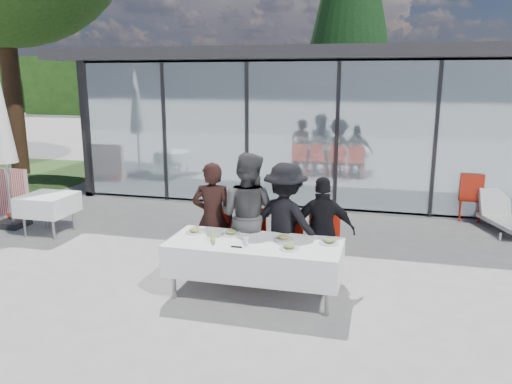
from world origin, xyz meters
TOP-DOWN VIEW (x-y plane):
  - ground at (0.00, 0.00)m, footprint 90.00×90.00m
  - pavilion at (2.00, 8.16)m, footprint 14.80×8.80m
  - treeline at (-2.00, 28.00)m, footprint 62.50×2.00m
  - dining_table at (0.44, -0.47)m, footprint 2.26×0.96m
  - diner_a at (-0.36, 0.17)m, footprint 0.70×0.70m
  - diner_chair_a at (-0.36, 0.28)m, footprint 0.44×0.44m
  - diner_b at (0.16, 0.17)m, footprint 1.05×1.05m
  - diner_chair_b at (0.16, 0.28)m, footprint 0.44×0.44m
  - diner_c at (0.72, 0.17)m, footprint 1.38×1.38m
  - diner_chair_c at (0.72, 0.28)m, footprint 0.44×0.44m
  - diner_d at (1.24, 0.17)m, footprint 1.02×1.02m
  - diner_chair_d at (1.24, 0.28)m, footprint 0.44×0.44m
  - plate_a at (-0.46, -0.31)m, footprint 0.26×0.26m
  - plate_b at (0.05, -0.26)m, footprint 0.26×0.26m
  - plate_c at (0.79, -0.30)m, footprint 0.26×0.26m
  - plate_d at (1.39, -0.29)m, footprint 0.26×0.26m
  - plate_extra at (0.93, -0.63)m, footprint 0.26×0.26m
  - juice_bottle at (-0.09, -0.61)m, footprint 0.06×0.06m
  - drinking_glasses at (0.36, -0.61)m, footprint 0.07×0.07m
  - folded_eyeglasses at (0.27, -0.74)m, footprint 0.14×0.03m
  - spare_table_left at (-3.92, 1.18)m, footprint 0.86×0.86m
  - spare_chair_b at (3.72, 4.03)m, footprint 0.45×0.45m
  - market_umbrella at (-4.91, 1.39)m, footprint 0.50×0.50m
  - lounger at (4.28, 3.55)m, footprint 1.00×1.45m
  - grass_patch at (-8.50, 6.00)m, footprint 5.00×5.00m

SIDE VIEW (x-z plane):
  - ground at x=0.00m, z-range 0.00..0.00m
  - grass_patch at x=-8.50m, z-range 0.00..0.02m
  - lounger at x=4.28m, z-range -0.10..0.62m
  - diner_chair_a at x=-0.36m, z-range 0.05..1.03m
  - diner_chair_b at x=0.16m, z-range 0.05..1.03m
  - diner_chair_c at x=0.72m, z-range 0.05..1.03m
  - diner_chair_d at x=1.24m, z-range 0.05..1.03m
  - spare_chair_b at x=3.72m, z-range 0.05..1.03m
  - dining_table at x=0.44m, z-range 0.16..0.91m
  - spare_table_left at x=-3.92m, z-range 0.18..0.92m
  - folded_eyeglasses at x=0.27m, z-range 0.75..0.76m
  - diner_d at x=1.24m, z-range 0.00..1.52m
  - plate_a at x=-0.46m, z-range 0.74..0.81m
  - plate_b at x=0.05m, z-range 0.74..0.81m
  - plate_c at x=0.79m, z-range 0.74..0.81m
  - plate_d at x=1.39m, z-range 0.74..0.81m
  - plate_extra at x=0.93m, z-range 0.74..0.81m
  - drinking_glasses at x=0.36m, z-range 0.75..0.85m
  - diner_a at x=-0.36m, z-range 0.00..1.66m
  - juice_bottle at x=-0.09m, z-range 0.75..0.92m
  - diner_c at x=0.72m, z-range 0.00..1.70m
  - diner_b at x=0.16m, z-range 0.00..1.82m
  - market_umbrella at x=-4.91m, z-range 0.45..3.45m
  - pavilion at x=2.00m, z-range 0.43..3.87m
  - treeline at x=-2.00m, z-range 0.00..4.40m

